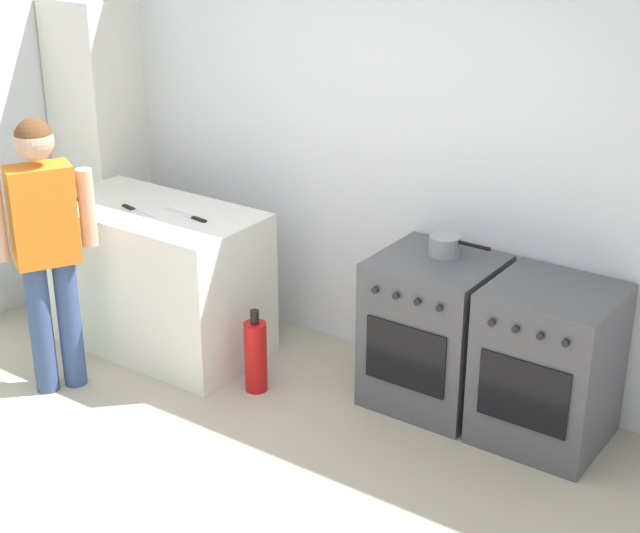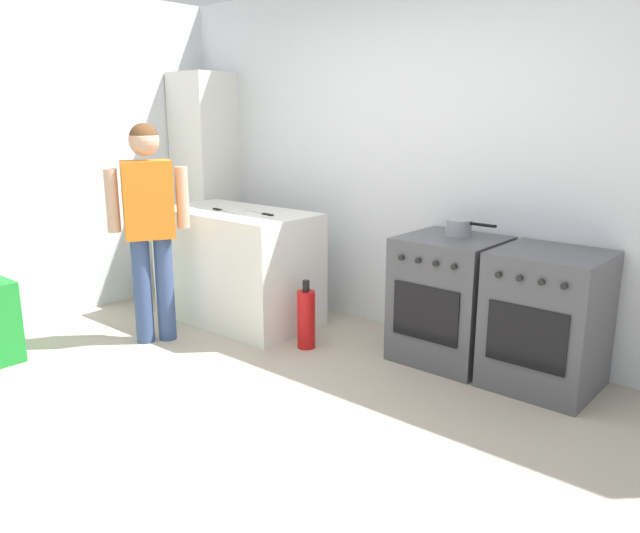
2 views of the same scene
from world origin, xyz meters
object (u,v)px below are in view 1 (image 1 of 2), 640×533
at_px(fire_extinguisher, 256,356).
at_px(larder_cabinet, 100,149).
at_px(knife_bread, 187,215).
at_px(knife_paring, 81,201).
at_px(pot, 445,245).
at_px(oven_left, 433,331).
at_px(person, 45,235).
at_px(knife_chef, 137,211).
at_px(oven_right, 548,365).

relative_size(fire_extinguisher, larder_cabinet, 0.25).
distance_m(knife_bread, knife_paring, 0.72).
height_order(pot, larder_cabinet, larder_cabinet).
xyz_separation_m(oven_left, larder_cabinet, (-2.65, 0.10, 0.57)).
bearing_deg(person, knife_bread, 63.87).
distance_m(knife_bread, larder_cabinet, 1.29).
distance_m(pot, knife_paring, 2.24).
distance_m(oven_left, pot, 0.49).
distance_m(oven_left, knife_bread, 1.57).
distance_m(oven_left, larder_cabinet, 2.71).
height_order(knife_chef, knife_paring, same).
distance_m(fire_extinguisher, larder_cabinet, 2.03).
xyz_separation_m(oven_left, fire_extinguisher, (-0.87, -0.48, -0.21)).
xyz_separation_m(knife_bread, fire_extinguisher, (0.58, -0.12, -0.69)).
xyz_separation_m(pot, knife_bread, (-1.45, -0.44, -0.00)).
relative_size(knife_chef, knife_paring, 1.47).
height_order(knife_chef, fire_extinguisher, knife_chef).
distance_m(oven_left, oven_right, 0.67).
relative_size(pot, fire_extinguisher, 0.70).
bearing_deg(pot, oven_right, -7.32).
bearing_deg(pot, oven_left, -90.42).
height_order(knife_bread, person, person).
bearing_deg(knife_bread, person, -116.13).
height_order(knife_paring, fire_extinguisher, knife_paring).
bearing_deg(knife_paring, oven_left, 13.87).
relative_size(pot, knife_paring, 1.66).
height_order(pot, knife_bread, pot).
xyz_separation_m(pot, knife_chef, (-1.74, -0.56, -0.00)).
xyz_separation_m(knife_chef, fire_extinguisher, (0.87, -0.01, -0.69)).
height_order(oven_right, fire_extinguisher, oven_right).
bearing_deg(knife_bread, knife_paring, -166.02).
relative_size(knife_bread, larder_cabinet, 0.18).
bearing_deg(oven_right, larder_cabinet, 178.24).
bearing_deg(larder_cabinet, fire_extinguisher, -18.05).
bearing_deg(oven_left, fire_extinguisher, -151.22).
xyz_separation_m(oven_right, knife_chef, (-2.41, -0.47, 0.48)).
xyz_separation_m(oven_right, larder_cabinet, (-3.32, 0.10, 0.57)).
distance_m(knife_chef, larder_cabinet, 1.08).
bearing_deg(fire_extinguisher, oven_right, 17.27).
distance_m(knife_chef, knife_bread, 0.31).
distance_m(person, fire_extinguisher, 1.34).
bearing_deg(oven_left, pot, 89.58).
bearing_deg(oven_right, oven_left, 180.00).
xyz_separation_m(oven_left, person, (-1.81, -1.09, 0.51)).
bearing_deg(fire_extinguisher, pot, 32.92).
bearing_deg(knife_paring, pot, 16.00).
distance_m(knife_chef, knife_paring, 0.41).
relative_size(knife_bread, person, 0.22).
bearing_deg(fire_extinguisher, person, -146.86).
xyz_separation_m(oven_right, pot, (-0.67, 0.09, 0.48)).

